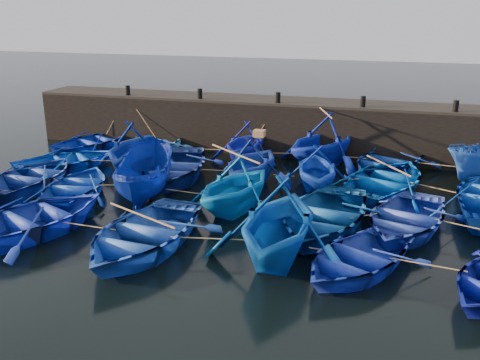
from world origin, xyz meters
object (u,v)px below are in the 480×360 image
(boat_0, at_px, (94,141))
(boat_8, at_px, (172,167))
(wooden_crate, at_px, (259,133))
(boat_13, at_px, (32,176))

(boat_0, height_order, boat_8, boat_8)
(boat_8, xyz_separation_m, wooden_crate, (3.74, 0.20, 1.64))
(boat_0, relative_size, boat_8, 0.80)
(boat_8, distance_m, wooden_crate, 4.08)
(boat_0, relative_size, boat_13, 0.91)
(boat_0, xyz_separation_m, boat_13, (0.85, -6.10, 0.04))
(boat_0, xyz_separation_m, wooden_crate, (9.55, -3.24, 1.76))
(boat_13, xyz_separation_m, wooden_crate, (8.70, 2.86, 1.71))
(boat_8, distance_m, boat_13, 5.63)
(boat_0, distance_m, wooden_crate, 10.24)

